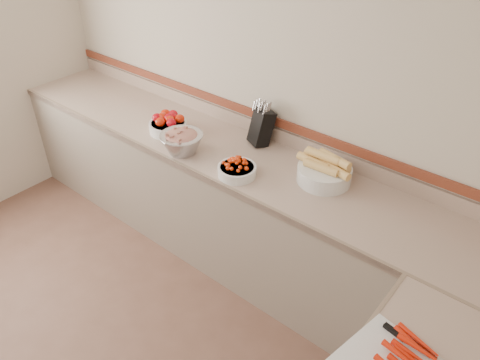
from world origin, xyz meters
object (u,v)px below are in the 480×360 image
Objects in this scene: cherry_tomato_bowl at (237,169)px; rhubarb_bowl at (182,141)px; tomato_bowl at (168,124)px; knife_block at (261,126)px; corn_bowl at (325,171)px.

rhubarb_bowl is at bearing -177.13° from cherry_tomato_bowl.
tomato_bowl is 1.13× the size of cherry_tomato_bowl.
knife_block is 0.89× the size of corn_bowl.
corn_bowl reaches higher than tomato_bowl.
corn_bowl is at bearing -11.88° from knife_block.
cherry_tomato_bowl is 0.84× the size of rhubarb_bowl.
corn_bowl is (0.45, 0.29, 0.03)m from cherry_tomato_bowl.
knife_block reaches higher than rhubarb_bowl.
rhubarb_bowl is (-0.90, -0.31, 0.01)m from corn_bowl.
corn_bowl is (0.57, -0.12, -0.06)m from knife_block.
knife_block is at bearing 52.33° from rhubarb_bowl.
corn_bowl reaches higher than cherry_tomato_bowl.
knife_block reaches higher than cherry_tomato_bowl.
tomato_bowl is (-0.62, -0.29, -0.07)m from knife_block.
knife_block reaches higher than tomato_bowl.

